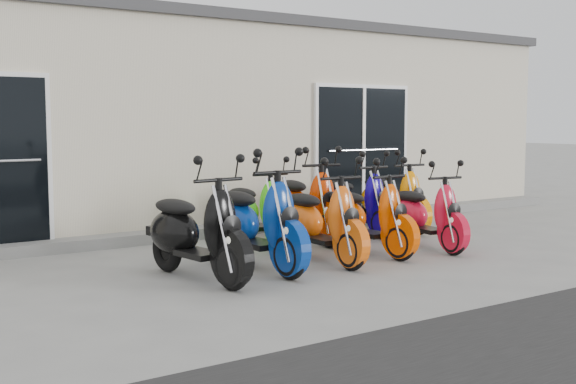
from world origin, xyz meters
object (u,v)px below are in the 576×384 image
object	(u,v)px
scooter_back_yellow	(393,189)
scooter_back_green	(256,201)
scooter_front_orange_b	(366,205)
scooter_back_blue	(355,192)
scooter_front_blue	(256,208)
scooter_front_black	(196,217)
scooter_back_red	(306,193)
scooter_front_orange_a	(321,209)
scooter_front_red	(426,204)

from	to	relation	value
scooter_back_yellow	scooter_back_green	bearing A→B (deg)	-176.20
scooter_front_orange_b	scooter_back_blue	distance (m)	1.59
scooter_front_blue	scooter_back_green	world-z (taller)	scooter_front_blue
scooter_back_green	scooter_back_yellow	world-z (taller)	scooter_back_yellow
scooter_front_blue	scooter_front_black	bearing A→B (deg)	-173.82
scooter_back_red	scooter_back_blue	distance (m)	0.94
scooter_front_orange_b	scooter_back_blue	size ratio (longest dim) A/B	0.99
scooter_front_black	scooter_back_red	distance (m)	2.80
scooter_back_green	scooter_back_blue	xyz separation A→B (m)	(1.71, -0.03, 0.02)
scooter_front_orange_a	scooter_back_blue	size ratio (longest dim) A/B	1.02
scooter_front_blue	scooter_front_red	size ratio (longest dim) A/B	1.18
scooter_front_black	scooter_front_orange_b	xyz separation A→B (m)	(2.48, 0.14, -0.05)
scooter_back_yellow	scooter_front_orange_a	bearing A→B (deg)	-145.67
scooter_front_black	scooter_front_red	world-z (taller)	scooter_front_black
scooter_back_green	scooter_back_yellow	xyz separation A→B (m)	(2.47, -0.03, 0.02)
scooter_back_green	scooter_front_orange_b	bearing A→B (deg)	-57.76
scooter_front_orange_a	scooter_back_blue	distance (m)	2.18
scooter_front_red	scooter_back_green	size ratio (longest dim) A/B	0.97
scooter_front_orange_a	scooter_front_orange_b	world-z (taller)	scooter_front_orange_a
scooter_front_blue	scooter_back_red	xyz separation A→B (m)	(1.61, 1.28, -0.03)
scooter_front_orange_a	scooter_back_blue	world-z (taller)	scooter_front_orange_a
scooter_front_orange_b	scooter_front_red	world-z (taller)	scooter_front_orange_b
scooter_front_red	scooter_back_red	distance (m)	1.70
scooter_back_green	scooter_back_yellow	distance (m)	2.47
scooter_front_black	scooter_back_blue	xyz separation A→B (m)	(3.37, 1.45, -0.05)
scooter_front_orange_b	scooter_back_blue	world-z (taller)	scooter_back_blue
scooter_front_black	scooter_back_red	bearing A→B (deg)	22.54
scooter_front_orange_b	scooter_back_yellow	world-z (taller)	scooter_back_yellow
scooter_front_orange_a	scooter_front_orange_b	xyz separation A→B (m)	(0.78, 0.08, -0.02)
scooter_back_blue	scooter_front_orange_a	bearing A→B (deg)	-143.92
scooter_back_green	scooter_front_black	bearing A→B (deg)	-137.65
scooter_front_black	scooter_back_yellow	distance (m)	4.37
scooter_front_orange_a	scooter_back_green	size ratio (longest dim) A/B	1.05
scooter_front_black	scooter_front_blue	world-z (taller)	scooter_front_blue
scooter_front_orange_a	scooter_back_red	world-z (taller)	scooter_back_red
scooter_front_orange_b	scooter_back_blue	xyz separation A→B (m)	(0.89, 1.31, 0.01)
scooter_front_black	scooter_back_green	distance (m)	2.22
scooter_front_black	scooter_front_orange_a	xyz separation A→B (m)	(1.70, 0.05, -0.04)
scooter_front_orange_a	scooter_front_red	distance (m)	1.71
scooter_front_red	scooter_back_blue	size ratio (longest dim) A/B	0.94
scooter_front_black	scooter_front_orange_b	distance (m)	2.48
scooter_back_green	scooter_back_red	distance (m)	0.78
scooter_back_yellow	scooter_front_black	bearing A→B (deg)	-156.20
scooter_front_blue	scooter_back_yellow	bearing A→B (deg)	20.26
scooter_front_black	scooter_back_green	world-z (taller)	scooter_front_black
scooter_front_blue	scooter_front_orange_a	bearing A→B (deg)	-5.55
scooter_front_blue	scooter_front_red	distance (m)	2.60
scooter_front_orange_a	scooter_front_orange_b	distance (m)	0.78
scooter_front_red	scooter_back_green	bearing A→B (deg)	147.15
scooter_front_blue	scooter_back_red	world-z (taller)	scooter_front_blue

